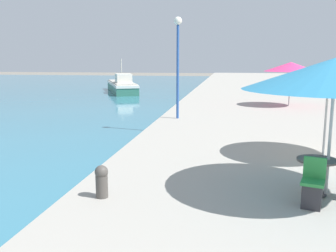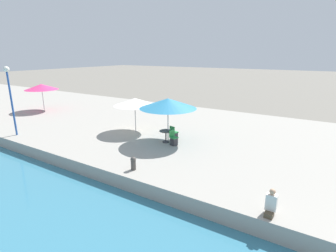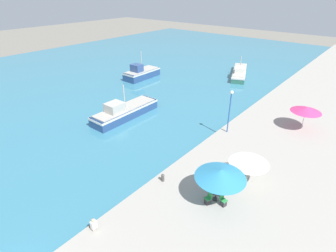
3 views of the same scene
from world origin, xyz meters
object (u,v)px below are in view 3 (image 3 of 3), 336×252
fishing_boat_near (124,111)px  cafe_chair_left (223,202)px  fishing_boat_mid (141,73)px  person_at_quay (93,225)px  cafe_umbrella_white (249,160)px  cafe_umbrella_striped (306,109)px  mooring_bollard (163,177)px  fishing_boat_far (239,72)px  lamppost (230,105)px  cafe_umbrella_pink (221,174)px  cafe_table (216,194)px  cafe_chair_right (208,200)px

fishing_boat_near → cafe_chair_left: fishing_boat_near is taller
fishing_boat_mid → person_at_quay: size_ratio=7.16×
cafe_umbrella_white → cafe_chair_left: bearing=-92.6°
cafe_umbrella_striped → mooring_bollard: 17.07m
fishing_boat_near → fishing_boat_far: size_ratio=0.91×
cafe_umbrella_white → cafe_umbrella_striped: size_ratio=0.98×
cafe_chair_left → fishing_boat_mid: bearing=-111.8°
fishing_boat_near → person_at_quay: bearing=-48.8°
fishing_boat_far → lamppost: lamppost is taller
cafe_umbrella_pink → cafe_umbrella_striped: size_ratio=1.15×
cafe_umbrella_pink → cafe_table: 1.90m
fishing_boat_mid → lamppost: (21.40, -8.90, 2.89)m
cafe_chair_right → lamppost: lamppost is taller
cafe_umbrella_pink → cafe_umbrella_striped: (1.46, 15.10, -0.15)m
cafe_umbrella_striped → fishing_boat_far: bearing=133.8°
cafe_chair_right → mooring_bollard: cafe_chair_right is taller
cafe_umbrella_white → mooring_bollard: cafe_umbrella_white is taller
cafe_table → mooring_bollard: size_ratio=1.22×
cafe_umbrella_pink → cafe_table: size_ratio=4.37×
cafe_chair_right → cafe_umbrella_white: bearing=-88.8°
cafe_umbrella_white → cafe_table: (-0.85, -3.08, -1.58)m
fishing_boat_near → cafe_chair_left: size_ratio=9.96×
cafe_umbrella_striped → lamppost: (-5.79, -5.68, 0.82)m
cafe_table → person_at_quay: (-4.49, -7.13, -0.12)m
mooring_bollard → lamppost: lamppost is taller
fishing_boat_near → cafe_umbrella_pink: size_ratio=2.60×
cafe_table → person_at_quay: 8.42m
fishing_boat_mid → cafe_table: fishing_boat_mid is taller
cafe_umbrella_white → cafe_chair_left: 3.72m
cafe_umbrella_pink → lamppost: bearing=114.7°
cafe_umbrella_white → fishing_boat_far: bearing=116.9°
fishing_boat_near → cafe_umbrella_white: size_ratio=3.04×
cafe_chair_left → cafe_table: bearing=-90.0°
cafe_umbrella_pink → person_at_quay: bearing=-123.4°
cafe_umbrella_striped → cafe_table: (-1.66, -15.06, -1.74)m
cafe_umbrella_pink → cafe_umbrella_white: cafe_umbrella_pink is taller
cafe_umbrella_striped → mooring_bollard: (-5.86, -15.92, -1.92)m
cafe_chair_right → mooring_bollard: size_ratio=1.39×
fishing_boat_mid → cafe_chair_right: bearing=-38.0°
fishing_boat_mid → lamppost: lamppost is taller
cafe_table → person_at_quay: person_at_quay is taller
lamppost → cafe_chair_right: bearing=-68.7°
cafe_chair_right → cafe_table: bearing=-90.0°
cafe_chair_left → fishing_boat_near: bearing=-96.4°
cafe_chair_right → person_at_quay: bearing=73.2°
mooring_bollard → lamppost: size_ratio=0.14×
fishing_boat_near → cafe_umbrella_white: bearing=-10.0°
cafe_chair_right → fishing_boat_mid: bearing=-20.0°
cafe_table → cafe_umbrella_striped: bearing=83.7°
fishing_boat_far → cafe_chair_left: size_ratio=11.00×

